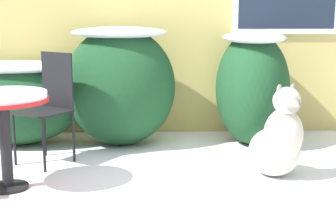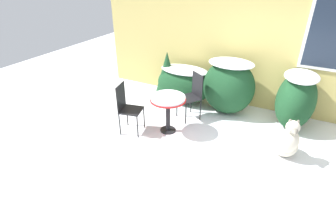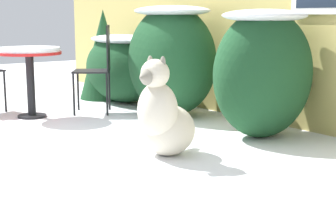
# 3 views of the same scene
# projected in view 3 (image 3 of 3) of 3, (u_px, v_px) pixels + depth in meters

# --- Properties ---
(ground_plane) EXTENTS (16.00, 16.00, 0.00)m
(ground_plane) POSITION_uv_depth(u_px,v_px,m) (61.00, 142.00, 4.64)
(ground_plane) COLOR white
(shrub_left) EXTENTS (1.38, 0.82, 0.89)m
(shrub_left) POSITION_uv_depth(u_px,v_px,m) (123.00, 66.00, 6.77)
(shrub_left) COLOR #194223
(shrub_left) RESTS_ON ground_plane
(shrub_middle) EXTENTS (1.15, 0.91, 1.24)m
(shrub_middle) POSITION_uv_depth(u_px,v_px,m) (172.00, 58.00, 5.83)
(shrub_middle) COLOR #194223
(shrub_middle) RESTS_ON ground_plane
(shrub_right) EXTENTS (0.76, 1.06, 1.19)m
(shrub_right) POSITION_uv_depth(u_px,v_px,m) (264.00, 70.00, 4.75)
(shrub_right) COLOR #194223
(shrub_right) RESTS_ON ground_plane
(evergreen_bush) EXTENTS (0.68, 0.68, 1.22)m
(evergreen_bush) POSITION_uv_depth(u_px,v_px,m) (104.00, 54.00, 7.07)
(evergreen_bush) COLOR #194223
(evergreen_bush) RESTS_ON ground_plane
(patio_table) EXTENTS (0.71, 0.71, 0.79)m
(patio_table) POSITION_uv_depth(u_px,v_px,m) (29.00, 59.00, 5.69)
(patio_table) COLOR black
(patio_table) RESTS_ON ground_plane
(patio_chair_near_table) EXTENTS (0.57, 0.57, 1.02)m
(patio_chair_near_table) POSITION_uv_depth(u_px,v_px,m) (99.00, 65.00, 5.99)
(patio_chair_near_table) COLOR black
(patio_chair_near_table) RESTS_ON ground_plane
(dog) EXTENTS (0.55, 0.68, 0.82)m
(dog) POSITION_uv_depth(u_px,v_px,m) (164.00, 119.00, 4.13)
(dog) COLOR beige
(dog) RESTS_ON ground_plane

